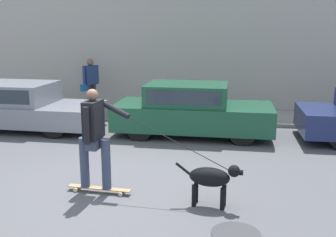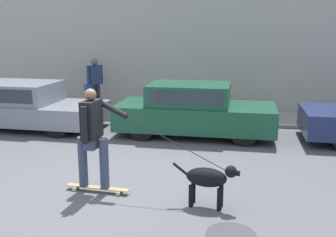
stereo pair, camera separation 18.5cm
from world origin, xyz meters
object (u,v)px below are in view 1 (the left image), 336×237
parked_car_1 (192,111)px  dog (212,178)px  pedestrian_with_bag (91,82)px  parked_car_0 (16,107)px  skateboarder (95,135)px

parked_car_1 → dog: (0.70, -4.15, -0.19)m
parked_car_1 → pedestrian_with_bag: 4.20m
parked_car_0 → dog: (5.53, -4.15, -0.15)m
skateboarder → pedestrian_with_bag: bearing=114.4°
dog → skateboarder: bearing=-179.6°
parked_car_0 → parked_car_1: 4.83m
parked_car_1 → dog: bearing=-79.6°
dog → parked_car_0: bearing=150.6°
skateboarder → pedestrian_with_bag: (-2.28, 6.21, 0.03)m
dog → skateboarder: skateboarder is taller
skateboarder → pedestrian_with_bag: size_ratio=1.67×
parked_car_0 → pedestrian_with_bag: size_ratio=2.77×
parked_car_1 → skateboarder: skateboarder is taller
parked_car_0 → skateboarder: skateboarder is taller
parked_car_1 → pedestrian_with_bag: bearing=147.6°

